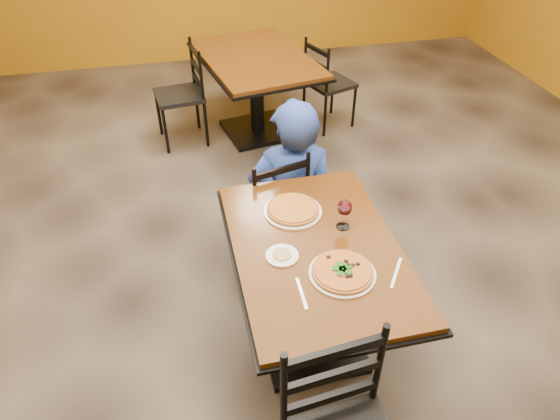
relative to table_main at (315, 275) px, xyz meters
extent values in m
cube|color=black|center=(0.00, 0.50, -0.56)|extent=(7.00, 8.00, 0.01)
cube|color=#5B2E0E|center=(0.00, 0.00, 0.18)|extent=(0.80, 1.20, 0.03)
cube|color=black|center=(0.00, 0.00, 0.15)|extent=(0.83, 1.23, 0.02)
cylinder|color=black|center=(0.00, 0.00, -0.19)|extent=(0.12, 0.12, 0.66)
cube|color=black|center=(0.00, 0.00, -0.54)|extent=(0.55, 0.55, 0.04)
cube|color=#5B2E0E|center=(0.17, 2.51, 0.18)|extent=(1.09, 1.44, 0.03)
cube|color=black|center=(0.17, 2.51, 0.15)|extent=(1.13, 1.47, 0.02)
cylinder|color=black|center=(0.17, 2.51, -0.19)|extent=(0.13, 0.13, 0.66)
cube|color=black|center=(0.17, 2.51, -0.54)|extent=(0.70, 0.70, 0.04)
imported|color=navy|center=(0.09, 0.83, 0.01)|extent=(0.62, 0.45, 1.14)
cylinder|color=white|center=(0.06, -0.21, 0.20)|extent=(0.31, 0.31, 0.01)
cylinder|color=maroon|center=(0.06, -0.21, 0.21)|extent=(0.28, 0.28, 0.02)
cylinder|color=white|center=(-0.05, 0.29, 0.20)|extent=(0.31, 0.31, 0.01)
cylinder|color=orange|center=(-0.05, 0.29, 0.21)|extent=(0.28, 0.28, 0.02)
cylinder|color=white|center=(-0.18, -0.03, 0.20)|extent=(0.16, 0.16, 0.01)
cylinder|color=tan|center=(-0.18, -0.03, 0.21)|extent=(0.09, 0.09, 0.01)
cube|color=silver|center=(-0.15, -0.28, 0.20)|extent=(0.02, 0.19, 0.00)
cube|color=silver|center=(0.31, -0.25, 0.20)|extent=(0.13, 0.18, 0.00)
camera|label=1|loc=(-0.58, -1.74, 1.85)|focal=32.29mm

